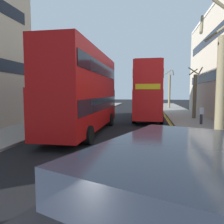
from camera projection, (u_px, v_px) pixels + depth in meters
The scene contains 10 objects.
sidewalk_right at pixel (207, 131), 15.12m from camera, with size 4.00×80.00×0.14m, color gray.
sidewalk_left at pixel (38, 126), 17.33m from camera, with size 4.00×80.00×0.14m, color gray.
kerb_line_outer at pixel (181, 137), 13.52m from camera, with size 0.10×56.00×0.01m, color yellow.
kerb_line_inner at pixel (178, 137), 13.55m from camera, with size 0.10×56.00×0.01m, color yellow.
double_decker_bus_away at pixel (85, 89), 14.79m from camera, with size 2.81×10.81×5.64m.
double_decker_bus_oncoming at pixel (148, 91), 22.53m from camera, with size 2.85×10.82×5.64m.
pedestrian_far at pixel (201, 114), 18.07m from camera, with size 0.34×0.22×1.62m.
street_tree_near at pixel (169, 90), 37.24m from camera, with size 1.74×1.76×6.78m.
street_tree_mid at pixel (195, 94), 22.40m from camera, with size 1.42×1.41×5.31m.
street_tree_far at pixel (220, 88), 8.65m from camera, with size 1.93×1.93×6.04m.
Camera 1 is at (2.38, 0.13, 2.79)m, focal length 34.30 mm.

